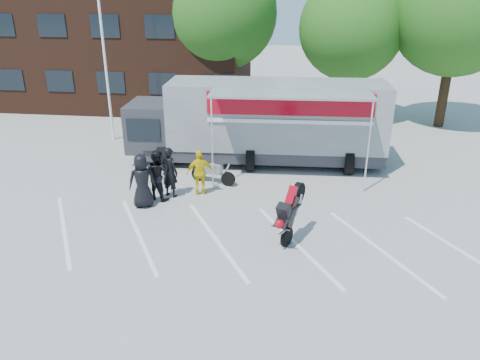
% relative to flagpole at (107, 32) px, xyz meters
% --- Properties ---
extents(ground, '(100.00, 100.00, 0.00)m').
position_rel_flagpole_xyz_m(ground, '(6.24, -10.00, -5.05)').
color(ground, '#9C9C97').
rests_on(ground, ground).
extents(parking_bay_lines, '(18.09, 13.33, 0.01)m').
position_rel_flagpole_xyz_m(parking_bay_lines, '(6.24, -9.00, -5.05)').
color(parking_bay_lines, white).
rests_on(parking_bay_lines, ground).
extents(office_building, '(18.00, 8.00, 7.00)m').
position_rel_flagpole_xyz_m(office_building, '(-3.76, 8.00, -1.55)').
color(office_building, '#3F2014').
rests_on(office_building, ground).
extents(flagpole, '(1.61, 0.12, 8.00)m').
position_rel_flagpole_xyz_m(flagpole, '(0.00, 0.00, 0.00)').
color(flagpole, white).
rests_on(flagpole, ground).
extents(tree_left, '(6.12, 6.12, 8.64)m').
position_rel_flagpole_xyz_m(tree_left, '(4.24, 6.00, 0.51)').
color(tree_left, '#382314').
rests_on(tree_left, ground).
extents(tree_mid, '(5.44, 5.44, 7.68)m').
position_rel_flagpole_xyz_m(tree_mid, '(11.24, 5.00, -0.11)').
color(tree_mid, '#382314').
rests_on(tree_mid, ground).
extents(tree_right, '(6.46, 6.46, 9.12)m').
position_rel_flagpole_xyz_m(tree_right, '(16.24, 4.50, 0.82)').
color(tree_right, '#382314').
rests_on(tree_right, ground).
extents(transporter_truck, '(11.00, 5.64, 3.43)m').
position_rel_flagpole_xyz_m(transporter_truck, '(7.34, -2.25, -5.05)').
color(transporter_truck, gray).
rests_on(transporter_truck, ground).
extents(parked_motorcycle, '(1.96, 1.14, 0.97)m').
position_rel_flagpole_xyz_m(parked_motorcycle, '(5.61, -4.80, -5.05)').
color(parked_motorcycle, '#B0B0B5').
rests_on(parked_motorcycle, ground).
extents(stunt_bike_rider, '(1.35, 1.80, 1.91)m').
position_rel_flagpole_xyz_m(stunt_bike_rider, '(8.80, -8.51, -5.05)').
color(stunt_bike_rider, black).
rests_on(stunt_bike_rider, ground).
extents(spectator_leather_a, '(1.06, 0.87, 1.87)m').
position_rel_flagpole_xyz_m(spectator_leather_a, '(3.61, -7.09, -4.12)').
color(spectator_leather_a, black).
rests_on(spectator_leather_a, ground).
extents(spectator_leather_b, '(0.79, 0.67, 1.84)m').
position_rel_flagpole_xyz_m(spectator_leather_b, '(4.31, -6.16, -4.13)').
color(spectator_leather_b, black).
rests_on(spectator_leather_b, ground).
extents(spectator_leather_c, '(1.07, 0.97, 1.81)m').
position_rel_flagpole_xyz_m(spectator_leather_c, '(3.94, -6.43, -4.15)').
color(spectator_leather_c, black).
rests_on(spectator_leather_c, ground).
extents(spectator_hivis, '(1.06, 0.66, 1.68)m').
position_rel_flagpole_xyz_m(spectator_hivis, '(5.35, -5.87, -4.21)').
color(spectator_hivis, yellow).
rests_on(spectator_hivis, ground).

